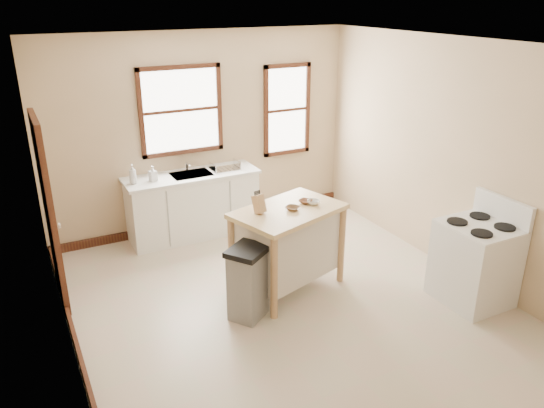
{
  "coord_description": "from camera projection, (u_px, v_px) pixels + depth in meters",
  "views": [
    {
      "loc": [
        -2.48,
        -4.48,
        3.26
      ],
      "look_at": [
        0.03,
        0.4,
        1.05
      ],
      "focal_mm": 35.0,
      "sensor_mm": 36.0,
      "label": 1
    }
  ],
  "objects": [
    {
      "name": "ceiling",
      "position": [
        289.0,
        45.0,
        4.92
      ],
      "size": [
        5.0,
        5.0,
        0.0
      ],
      "primitive_type": "plane",
      "rotation": [
        3.14,
        0.0,
        0.0
      ],
      "color": "white",
      "rests_on": "ground"
    },
    {
      "name": "soap_bottle_a",
      "position": [
        133.0,
        174.0,
        6.9
      ],
      "size": [
        0.12,
        0.12,
        0.26
      ],
      "primitive_type": "imported",
      "rotation": [
        0.0,
        0.0,
        -0.24
      ],
      "color": "#B2B2B2",
      "rests_on": "sink_counter"
    },
    {
      "name": "baseboard_back",
      "position": [
        208.0,
        220.0,
        7.98
      ],
      "size": [
        4.5,
        0.04,
        0.12
      ],
      "primitive_type": "cube",
      "color": "#35140E",
      "rests_on": "ground"
    },
    {
      "name": "dish_rack",
      "position": [
        225.0,
        166.0,
        7.47
      ],
      "size": [
        0.48,
        0.43,
        0.1
      ],
      "primitive_type": null,
      "rotation": [
        0.0,
        0.0,
        -0.42
      ],
      "color": "silver",
      "rests_on": "sink_counter"
    },
    {
      "name": "wall_right",
      "position": [
        450.0,
        157.0,
        6.4
      ],
      "size": [
        0.04,
        5.0,
        2.8
      ],
      "primitive_type": "cube",
      "color": "tan",
      "rests_on": "ground"
    },
    {
      "name": "window_main",
      "position": [
        181.0,
        111.0,
        7.23
      ],
      "size": [
        1.17,
        0.06,
        1.22
      ],
      "primitive_type": null,
      "color": "#35140E",
      "rests_on": "wall_back"
    },
    {
      "name": "trash_bin",
      "position": [
        248.0,
        283.0,
        5.58
      ],
      "size": [
        0.54,
        0.52,
        0.81
      ],
      "primitive_type": null,
      "rotation": [
        0.0,
        0.0,
        0.61
      ],
      "color": "slate",
      "rests_on": "ground"
    },
    {
      "name": "bowl_b",
      "position": [
        306.0,
        201.0,
        6.08
      ],
      "size": [
        0.21,
        0.21,
        0.04
      ],
      "primitive_type": "imported",
      "rotation": [
        0.0,
        0.0,
        0.56
      ],
      "color": "brown",
      "rests_on": "kitchen_island"
    },
    {
      "name": "knife_block",
      "position": [
        259.0,
        204.0,
        5.77
      ],
      "size": [
        0.13,
        0.13,
        0.2
      ],
      "primitive_type": null,
      "rotation": [
        0.0,
        0.0,
        0.4
      ],
      "color": "tan",
      "rests_on": "kitchen_island"
    },
    {
      "name": "wall_left",
      "position": [
        55.0,
        228.0,
        4.49
      ],
      "size": [
        0.04,
        5.0,
        2.8
      ],
      "primitive_type": "cube",
      "color": "tan",
      "rests_on": "ground"
    },
    {
      "name": "kitchen_island",
      "position": [
        288.0,
        249.0,
        6.11
      ],
      "size": [
        1.4,
        1.11,
        1.0
      ],
      "primitive_type": null,
      "rotation": [
        0.0,
        0.0,
        0.3
      ],
      "color": "#E6D487",
      "rests_on": "ground"
    },
    {
      "name": "wall_back",
      "position": [
        203.0,
        133.0,
        7.5
      ],
      "size": [
        4.5,
        0.04,
        2.8
      ],
      "primitive_type": "cube",
      "color": "tan",
      "rests_on": "ground"
    },
    {
      "name": "door_left",
      "position": [
        49.0,
        212.0,
        5.71
      ],
      "size": [
        0.06,
        0.9,
        2.1
      ],
      "primitive_type": "cube",
      "color": "#35140E",
      "rests_on": "ground"
    },
    {
      "name": "baseboard_left",
      "position": [
        80.0,
        356.0,
        5.0
      ],
      "size": [
        0.04,
        5.0,
        0.12
      ],
      "primitive_type": "cube",
      "color": "#35140E",
      "rests_on": "ground"
    },
    {
      "name": "floor",
      "position": [
        286.0,
        303.0,
        5.96
      ],
      "size": [
        5.0,
        5.0,
        0.0
      ],
      "primitive_type": "plane",
      "color": "#BDB196",
      "rests_on": "ground"
    },
    {
      "name": "faucet",
      "position": [
        187.0,
        163.0,
        7.42
      ],
      "size": [
        0.03,
        0.03,
        0.22
      ],
      "primitive_type": "cylinder",
      "color": "silver",
      "rests_on": "sink_counter"
    },
    {
      "name": "soap_bottle_b",
      "position": [
        153.0,
        173.0,
        7.01
      ],
      "size": [
        0.11,
        0.11,
        0.2
      ],
      "primitive_type": "imported",
      "rotation": [
        0.0,
        0.0,
        0.27
      ],
      "color": "#B2B2B2",
      "rests_on": "sink_counter"
    },
    {
      "name": "bowl_c",
      "position": [
        313.0,
        202.0,
        6.04
      ],
      "size": [
        0.16,
        0.16,
        0.05
      ],
      "primitive_type": "imported",
      "rotation": [
        0.0,
        0.0,
        0.08
      ],
      "color": "white",
      "rests_on": "kitchen_island"
    },
    {
      "name": "bowl_a",
      "position": [
        293.0,
        208.0,
        5.89
      ],
      "size": [
        0.22,
        0.22,
        0.04
      ],
      "primitive_type": "imported",
      "rotation": [
        0.0,
        0.0,
        0.59
      ],
      "color": "brown",
      "rests_on": "kitchen_island"
    },
    {
      "name": "window_side",
      "position": [
        287.0,
        110.0,
        7.99
      ],
      "size": [
        0.77,
        0.06,
        1.37
      ],
      "primitive_type": null,
      "color": "#35140E",
      "rests_on": "wall_back"
    },
    {
      "name": "sink_counter",
      "position": [
        193.0,
        205.0,
        7.48
      ],
      "size": [
        1.86,
        0.62,
        0.92
      ],
      "primitive_type": null,
      "color": "white",
      "rests_on": "ground"
    },
    {
      "name": "pepper_grinder",
      "position": [
        257.0,
        203.0,
        5.88
      ],
      "size": [
        0.06,
        0.06,
        0.15
      ],
      "primitive_type": "cylinder",
      "rotation": [
        0.0,
        0.0,
        0.71
      ],
      "color": "#462612",
      "rests_on": "kitchen_island"
    },
    {
      "name": "gas_stove",
      "position": [
        476.0,
        252.0,
        5.82
      ],
      "size": [
        0.74,
        0.75,
        1.19
      ],
      "primitive_type": null,
      "color": "silver",
      "rests_on": "ground"
    }
  ]
}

